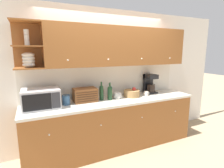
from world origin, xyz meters
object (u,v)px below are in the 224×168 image
object	(u,v)px
storage_canister	(66,100)
second_wine_bottle	(101,92)
mug	(146,93)
coffee_maker	(150,83)
microwave	(41,98)
fruit_basket	(132,93)
bread_box	(85,95)
bowl_stack_on_counter	(117,95)
wine_bottle	(110,92)

from	to	relation	value
storage_canister	second_wine_bottle	bearing A→B (deg)	2.22
mug	coffee_maker	bearing A→B (deg)	39.45
microwave	storage_canister	world-z (taller)	microwave
fruit_basket	bread_box	bearing A→B (deg)	177.13
second_wine_bottle	mug	bearing A→B (deg)	-5.06
bread_box	mug	size ratio (longest dim) A/B	4.01
storage_canister	coffee_maker	size ratio (longest dim) A/B	0.41
second_wine_bottle	coffee_maker	world-z (taller)	coffee_maker
bread_box	coffee_maker	xyz separation A→B (m)	(1.45, 0.08, 0.08)
microwave	bowl_stack_on_counter	size ratio (longest dim) A/B	2.88
wine_bottle	mug	size ratio (longest dim) A/B	3.17
fruit_basket	coffee_maker	world-z (taller)	coffee_maker
microwave	bread_box	distance (m)	0.73
mug	coffee_maker	distance (m)	0.33
storage_canister	second_wine_bottle	xyz separation A→B (m)	(0.64, 0.02, 0.07)
bowl_stack_on_counter	fruit_basket	xyz separation A→B (m)	(0.31, -0.01, 0.01)
bowl_stack_on_counter	mug	size ratio (longest dim) A/B	1.92
storage_canister	bread_box	distance (m)	0.35
coffee_maker	wine_bottle	bearing A→B (deg)	-170.98
second_wine_bottle	mug	distance (m)	0.94
bowl_stack_on_counter	microwave	bearing A→B (deg)	-179.46
bread_box	second_wine_bottle	bearing A→B (deg)	-4.23
second_wine_bottle	mug	size ratio (longest dim) A/B	3.35
microwave	wine_bottle	world-z (taller)	wine_bottle
fruit_basket	mug	distance (m)	0.31
wine_bottle	fruit_basket	bearing A→B (deg)	4.18
bread_box	mug	bearing A→B (deg)	-4.86
storage_canister	bread_box	bearing A→B (deg)	7.88
storage_canister	mug	size ratio (longest dim) A/B	1.63
wine_bottle	coffee_maker	bearing A→B (deg)	9.02
storage_canister	wine_bottle	size ratio (longest dim) A/B	0.51
second_wine_bottle	fruit_basket	world-z (taller)	second_wine_bottle
bowl_stack_on_counter	storage_canister	bearing A→B (deg)	-179.26
second_wine_bottle	coffee_maker	size ratio (longest dim) A/B	0.85
bread_box	coffee_maker	bearing A→B (deg)	3.09
mug	storage_canister	bearing A→B (deg)	177.90
storage_canister	bowl_stack_on_counter	world-z (taller)	storage_canister
storage_canister	wine_bottle	distance (m)	0.78
microwave	mug	xyz separation A→B (m)	(1.95, -0.06, -0.11)
fruit_basket	microwave	bearing A→B (deg)	-179.97
bowl_stack_on_counter	fruit_basket	world-z (taller)	fruit_basket
microwave	wine_bottle	size ratio (longest dim) A/B	1.74
second_wine_bottle	wine_bottle	world-z (taller)	second_wine_bottle
microwave	mug	bearing A→B (deg)	-1.68
fruit_basket	mug	bearing A→B (deg)	-10.88
storage_canister	fruit_basket	size ratio (longest dim) A/B	0.53
bowl_stack_on_counter	mug	xyz separation A→B (m)	(0.61, -0.07, -0.01)
microwave	mug	distance (m)	1.96
wine_bottle	fruit_basket	world-z (taller)	wine_bottle
second_wine_bottle	fruit_basket	distance (m)	0.63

